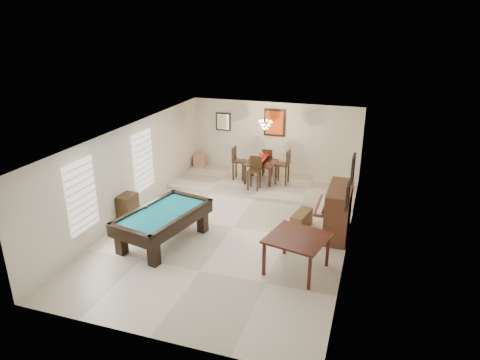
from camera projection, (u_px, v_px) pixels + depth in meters
The scene contains 26 objects.
ground_plane at pixel (233, 228), 11.53m from camera, with size 6.00×9.00×0.02m, color beige.
wall_back at pixel (274, 139), 15.08m from camera, with size 6.00×0.04×2.60m, color silver.
wall_front at pixel (144, 275), 7.07m from camera, with size 6.00×0.04×2.60m, color silver.
wall_left at pixel (132, 170), 11.95m from camera, with size 0.04×9.00×2.60m, color silver.
wall_right at pixel (351, 196), 10.20m from camera, with size 0.04×9.00×2.60m, color silver.
ceiling at pixel (232, 134), 10.62m from camera, with size 6.00×9.00×0.04m, color white.
dining_step at pixel (264, 184), 14.40m from camera, with size 6.00×2.50×0.12m, color beige.
window_left_front at pixel (82, 196), 9.95m from camera, with size 0.06×1.00×1.70m, color white.
window_left_rear at pixel (143, 161), 12.44m from camera, with size 0.06×1.00×1.70m, color white.
pool_table at pixel (164, 227), 10.64m from camera, with size 1.32×2.43×0.81m, color black, non-canonical shape.
square_table at pixel (296, 254), 9.42m from camera, with size 1.21×1.21×0.84m, color #34130D, non-canonical shape.
upright_piano at pixel (332, 211), 10.98m from camera, with size 0.88×1.57×1.31m, color #5A2F1D, non-canonical shape.
piano_bench at pixel (302, 220), 11.40m from camera, with size 0.33×0.84×0.47m, color brown.
apothecary_chest at pixel (128, 209), 11.59m from camera, with size 0.38×0.57×0.85m, color black.
dining_table at pixel (261, 170), 14.34m from camera, with size 0.97×0.97×0.80m, color black, non-canonical shape.
flower_vase at pixel (261, 155), 14.16m from camera, with size 0.13×0.13×0.23m, color #B7310F, non-canonical shape.
dining_chair_south at pixel (254, 174), 13.63m from camera, with size 0.39×0.39×1.06m, color black, non-canonical shape.
dining_chair_north at pixel (268, 161), 14.94m from camera, with size 0.36×0.36×0.96m, color black, non-canonical shape.
dining_chair_west at pixel (239, 164), 14.48m from camera, with size 0.41×0.41×1.12m, color black, non-canonical shape.
dining_chair_east at pixel (282, 167), 14.09m from camera, with size 0.43×0.43×1.16m, color black, non-canonical shape.
corner_bench at pixel (200, 161), 15.88m from camera, with size 0.39×0.48×0.44m, color tan.
chandelier at pixel (265, 122), 13.60m from camera, with size 0.44×0.44×0.60m, color #FFE5B2, non-canonical shape.
back_painting at pixel (275, 123), 14.83m from camera, with size 0.75×0.06×0.95m, color #D84C14.
back_mirror at pixel (223, 122), 15.42m from camera, with size 0.55×0.06×0.65m, color white.
right_picture_upper at pixel (353, 168), 10.27m from camera, with size 0.06×0.55×0.65m, color slate.
right_picture_lower at pixel (348, 196), 9.18m from camera, with size 0.06×0.45×0.55m, color gray.
Camera 1 is at (3.39, -9.77, 5.26)m, focal length 32.00 mm.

